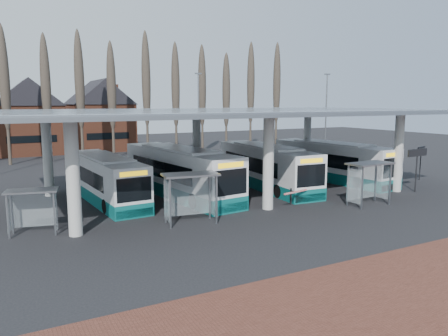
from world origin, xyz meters
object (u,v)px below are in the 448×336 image
bus_2 (266,167)px  bus_3 (331,162)px  bus_0 (105,179)px  bus_1 (179,173)px  shelter_1 (190,187)px  shelter_0 (33,202)px  shelter_2 (368,174)px

bus_2 → bus_3: bearing=3.1°
bus_0 → bus_1: 5.31m
bus_0 → bus_2: size_ratio=0.93×
bus_1 → bus_3: bus_1 is taller
shelter_1 → bus_2: bearing=43.2°
bus_0 → shelter_0: bearing=-133.8°
bus_3 → shelter_2: size_ratio=3.92×
bus_0 → bus_1: bus_1 is taller
bus_3 → shelter_2: 9.46m
bus_1 → bus_2: bearing=-8.9°
bus_3 → shelter_2: (-4.36, -8.38, 0.51)m
bus_0 → shelter_2: 18.07m
bus_0 → shelter_0: bus_0 is taller
shelter_2 → bus_2: bearing=104.5°
bus_0 → bus_2: bearing=-9.3°
bus_0 → bus_2: bus_2 is taller
shelter_0 → bus_0: bearing=62.6°
bus_1 → shelter_2: 13.30m
bus_1 → shelter_2: bearing=-48.0°
bus_1 → bus_3: size_ratio=1.06×
shelter_2 → shelter_0: bearing=168.1°
bus_1 → shelter_1: 7.53m
bus_1 → shelter_0: bearing=-160.2°
bus_0 → bus_3: size_ratio=0.93×
shelter_1 → shelter_2: size_ratio=1.04×
bus_2 → bus_1: bearing=-178.2°
shelter_1 → shelter_2: bearing=0.5°
bus_1 → shelter_1: (-2.29, -7.16, 0.41)m
bus_2 → shelter_1: 11.96m
bus_0 → bus_3: (19.58, -1.35, 0.10)m
shelter_2 → bus_0: bearing=145.4°
bus_1 → shelter_1: size_ratio=3.98×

